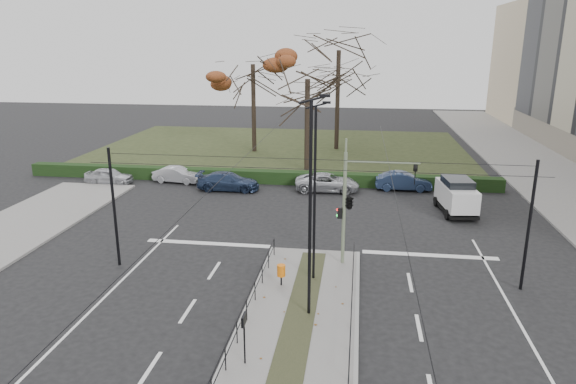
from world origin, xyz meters
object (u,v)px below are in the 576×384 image
Objects in this scene: traffic_light at (351,200)px; parked_car_third at (228,181)px; bare_tree_center at (339,58)px; parked_car_second at (177,175)px; white_van at (456,195)px; parked_car_fifth at (403,181)px; litter_bin at (281,271)px; parked_car_fourth at (327,182)px; parked_car_first at (109,176)px; info_panel at (244,325)px; streetlamp_median_far at (315,192)px; rust_tree at (253,64)px; bare_tree_near at (308,86)px; streetlamp_median_near at (311,209)px.

traffic_light is 1.20× the size of parked_car_third.
parked_car_second is at bearing -128.46° from bare_tree_center.
white_van is 0.34× the size of bare_tree_center.
parked_car_third is 13.27m from parked_car_fifth.
litter_bin is at bearing -158.83° from parked_car_third.
parked_car_fourth is 9.57m from white_van.
traffic_light is at bearing -124.75° from parked_car_first.
parked_car_fifth reaches higher than parked_car_third.
info_panel is 0.41× the size of white_van.
info_panel is at bearing -144.72° from parked_car_first.
bare_tree_center reaches higher than info_panel.
info_panel reaches higher than parked_car_third.
litter_bin is 22.80m from parked_car_first.
litter_bin is at bearing 86.74° from info_panel.
bare_tree_center is 18.11m from parked_car_fifth.
bare_tree_center is at bearing -25.16° from parked_car_third.
parked_car_second is 4.88m from parked_car_third.
rust_tree reaches higher than streetlamp_median_far.
streetlamp_median_far is (-1.59, -2.00, 0.90)m from traffic_light.
bare_tree_near reaches higher than parked_car_fifth.
bare_tree_near is 2.47× the size of parked_car_fifth.
streetlamp_median_near is (1.51, -2.36, 3.78)m from litter_bin.
info_panel is 37.21m from rust_tree.
traffic_light is 0.49× the size of rust_tree.
bare_tree_near is (15.07, 6.50, 6.66)m from parked_car_first.
parked_car_fifth is (6.71, 17.38, -0.15)m from litter_bin.
parked_car_third is at bearing -86.37° from rust_tree.
bare_tree_near is at bearing 93.01° from litter_bin.
streetlamp_median_near is 33.61m from rust_tree.
streetlamp_median_far is at bearing -153.13° from parked_car_third.
info_panel is 0.44× the size of parked_car_fifth.
rust_tree is at bearing -163.86° from bare_tree_center.
streetlamp_median_far is 14.41m from white_van.
streetlamp_median_near is 1.97× the size of white_van.
info_panel is 0.49× the size of parked_car_second.
parked_car_third is 10.96m from bare_tree_near.
parked_car_first is (-15.91, 22.04, -0.96)m from info_panel.
streetlamp_median_near is 1.83× the size of parked_car_fourth.
parked_car_second is (-12.43, 16.21, -3.69)m from streetlamp_median_far.
parked_car_third is at bearing -102.84° from parked_car_second.
bare_tree_near reaches higher than traffic_light.
info_panel reaches higher than parked_car_first.
rust_tree is 2.72× the size of parked_car_fifth.
parked_car_third reaches higher than parked_car_fourth.
traffic_light is 29.28m from rust_tree.
parked_car_first is 0.78× the size of parked_car_fourth.
parked_car_third is 7.49m from parked_car_fourth.
parked_car_second is 17.74m from parked_car_fifth.
litter_bin is at bearing 122.67° from streetlamp_median_near.
info_panel is 22.40m from parked_car_fourth.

